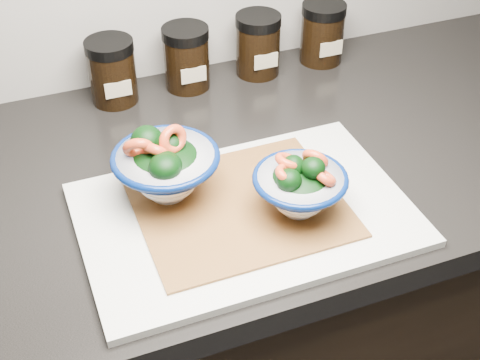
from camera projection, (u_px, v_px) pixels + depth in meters
name	position (u px, v px, depth m)	size (l,w,h in m)	color
cabinet	(295.00, 331.00, 1.36)	(3.43, 0.58, 0.86)	black
countertop	(309.00, 153.00, 1.08)	(3.50, 0.60, 0.04)	black
cutting_board	(245.00, 214.00, 0.92)	(0.45, 0.30, 0.01)	silver
bamboo_mat	(240.00, 206.00, 0.92)	(0.28, 0.24, 0.00)	#A96B32
bowl_left	(165.00, 166.00, 0.91)	(0.15, 0.15, 0.12)	white
bowl_right	(300.00, 186.00, 0.89)	(0.13, 0.13, 0.09)	white
spice_jar_a	(112.00, 71.00, 1.13)	(0.08, 0.08, 0.11)	black
spice_jar_b	(186.00, 58.00, 1.17)	(0.08, 0.08, 0.11)	black
spice_jar_c	(258.00, 45.00, 1.21)	(0.08, 0.08, 0.11)	black
spice_jar_d	(322.00, 33.00, 1.24)	(0.08, 0.08, 0.11)	black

